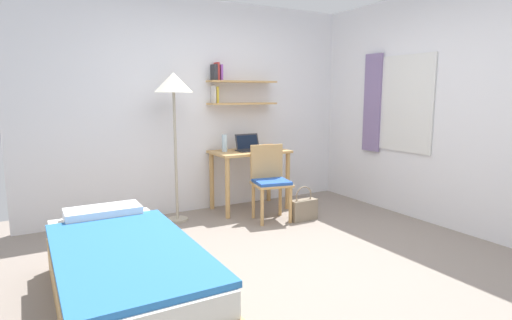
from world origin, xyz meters
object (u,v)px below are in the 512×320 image
laptop (249,146)px  book_stack (271,147)px  standing_lamp (174,90)px  desk (250,162)px  water_bottle (225,143)px  desk_chair (270,179)px  bed (124,276)px  handbag (304,209)px

laptop → book_stack: laptop is taller
standing_lamp → book_stack: bearing=0.4°
desk → standing_lamp: 1.33m
laptop → water_bottle: water_bottle is taller
water_bottle → desk_chair: bearing=-61.8°
standing_lamp → desk: bearing=1.2°
desk_chair → water_bottle: 0.76m
desk → book_stack: size_ratio=4.17×
desk → book_stack: (0.31, -0.01, 0.18)m
bed → standing_lamp: standing_lamp is taller
handbag → desk_chair: bearing=144.3°
desk_chair → book_stack: bearing=57.4°
water_bottle → handbag: (0.63, -0.81, -0.73)m
bed → laptop: size_ratio=5.88×
desk → laptop: size_ratio=2.89×
desk → standing_lamp: (-0.98, -0.02, 0.91)m
bed → laptop: 2.70m
desk_chair → handbag: bearing=-35.7°
standing_lamp → laptop: standing_lamp is taller
standing_lamp → laptop: size_ratio=5.19×
desk → handbag: (0.32, -0.74, -0.47)m
standing_lamp → laptop: bearing=1.4°
standing_lamp → water_bottle: size_ratio=7.99×
bed → standing_lamp: size_ratio=1.13×
laptop → water_bottle: bearing=167.7°
desk → water_bottle: bearing=167.3°
bed → laptop: (1.94, 1.79, 0.57)m
standing_lamp → water_bottle: (0.66, 0.09, -0.65)m
book_stack → handbag: 0.98m
bed → handbag: size_ratio=4.74×
laptop → bed: bearing=-137.4°
bed → book_stack: size_ratio=8.51×
bed → standing_lamp: (0.98, 1.76, 1.28)m
book_stack → desk: bearing=178.0°
desk → standing_lamp: bearing=-178.8°
bed → desk: (1.95, 1.78, 0.37)m
water_bottle → standing_lamp: bearing=-172.2°
water_bottle → desk: bearing=-12.7°
water_bottle → book_stack: 0.64m
desk_chair → desk: bearing=89.3°
desk_chair → handbag: desk_chair is taller
laptop → handbag: laptop is taller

